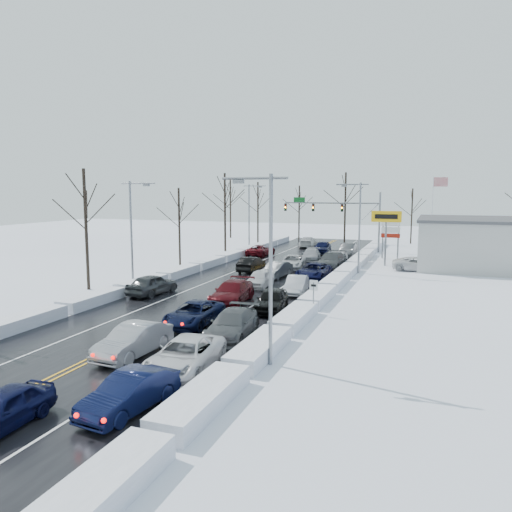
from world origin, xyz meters
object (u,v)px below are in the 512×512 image
at_px(queued_car_0, 3,429).
at_px(traffic_signal_mast, 342,211).
at_px(oncoming_car_0, 251,271).
at_px(tires_plus_sign, 386,220).
at_px(flagpole, 433,208).

bearing_deg(queued_car_0, traffic_signal_mast, 86.07).
xyz_separation_m(traffic_signal_mast, oncoming_car_0, (-5.37, -20.71, -5.48)).
distance_m(tires_plus_sign, oncoming_car_0, 15.97).
bearing_deg(queued_car_0, oncoming_car_0, 93.90).
relative_size(traffic_signal_mast, flagpole, 1.33).
height_order(traffic_signal_mast, flagpole, flagpole).
bearing_deg(flagpole, traffic_signal_mast, -170.27).
height_order(flagpole, queued_car_0, flagpole).
height_order(tires_plus_sign, oncoming_car_0, tires_plus_sign).
bearing_deg(traffic_signal_mast, oncoming_car_0, -104.55).
height_order(traffic_signal_mast, oncoming_car_0, traffic_signal_mast).
relative_size(traffic_signal_mast, oncoming_car_0, 2.91).
xyz_separation_m(flagpole, queued_car_0, (-13.41, -57.33, -5.93)).
xyz_separation_m(flagpole, oncoming_car_0, (-17.10, -22.72, -5.93)).
bearing_deg(oncoming_car_0, traffic_signal_mast, -104.12).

